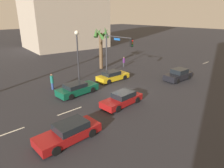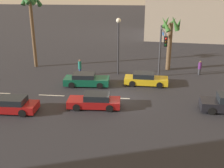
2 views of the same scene
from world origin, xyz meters
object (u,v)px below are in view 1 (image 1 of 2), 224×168
at_px(car_4, 69,132).
at_px(pedestrian_0, 124,62).
at_px(streetlamp, 77,46).
at_px(pedestrian_1, 52,81).
at_px(palm_tree_0, 101,40).
at_px(car_5, 122,99).
at_px(car_0, 178,75).
at_px(car_3, 77,89).
at_px(car_1, 113,76).
at_px(traffic_signal, 115,48).

bearing_deg(car_4, pedestrian_0, 34.00).
xyz_separation_m(streetlamp, pedestrian_1, (-4.35, -0.96, -3.52)).
height_order(streetlamp, palm_tree_0, palm_tree_0).
bearing_deg(car_5, streetlamp, 82.77).
relative_size(car_5, pedestrian_0, 2.74).
relative_size(car_0, car_4, 0.93).
xyz_separation_m(car_4, streetlamp, (8.11, 11.03, 3.93)).
height_order(car_5, pedestrian_1, pedestrian_1).
bearing_deg(car_0, car_3, 159.43).
distance_m(car_0, pedestrian_0, 9.85).
relative_size(car_4, car_5, 1.03).
xyz_separation_m(car_3, streetlamp, (3.00, 4.15, 3.91)).
xyz_separation_m(car_4, palm_tree_0, (14.12, 13.56, 3.96)).
distance_m(pedestrian_0, palm_tree_0, 5.33).
xyz_separation_m(car_0, car_5, (-11.16, -0.45, -0.08)).
relative_size(streetlamp, pedestrian_0, 3.89).
distance_m(car_5, pedestrian_0, 14.82).
distance_m(streetlamp, pedestrian_1, 5.68).
distance_m(car_0, car_1, 8.90).
relative_size(car_3, traffic_signal, 0.81).
relative_size(streetlamp, pedestrian_1, 3.41).
distance_m(car_3, car_4, 8.57).
distance_m(car_3, streetlamp, 6.44).
height_order(car_5, traffic_signal, traffic_signal).
distance_m(car_1, streetlamp, 6.01).
bearing_deg(car_3, car_5, -71.30).
height_order(car_0, streetlamp, streetlamp).
distance_m(car_0, streetlamp, 13.97).
xyz_separation_m(car_4, traffic_signal, (12.87, 9.02, 3.38)).
bearing_deg(car_1, pedestrian_1, 162.95).
bearing_deg(pedestrian_0, traffic_signal, -148.95).
bearing_deg(traffic_signal, streetlamp, 157.16).
height_order(car_5, pedestrian_0, pedestrian_0).
distance_m(car_1, car_4, 13.70).
distance_m(car_0, car_3, 13.84).
bearing_deg(traffic_signal, pedestrian_1, 173.43).
relative_size(car_1, car_3, 0.96).
bearing_deg(car_4, palm_tree_0, 43.83).
xyz_separation_m(car_3, car_4, (-5.11, -6.88, -0.02)).
height_order(car_0, car_3, car_0).
bearing_deg(car_5, palm_tree_0, 58.96).
height_order(car_0, car_1, car_0).
bearing_deg(pedestrian_1, palm_tree_0, 18.56).
xyz_separation_m(car_0, pedestrian_1, (-14.31, 8.06, 0.33)).
xyz_separation_m(pedestrian_1, palm_tree_0, (10.37, 3.48, 3.55)).
bearing_deg(streetlamp, car_4, -126.32).
xyz_separation_m(car_4, pedestrian_0, (17.57, 11.85, 0.28)).
height_order(car_0, pedestrian_0, pedestrian_0).
height_order(car_5, streetlamp, streetlamp).
height_order(pedestrian_0, pedestrian_1, pedestrian_1).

